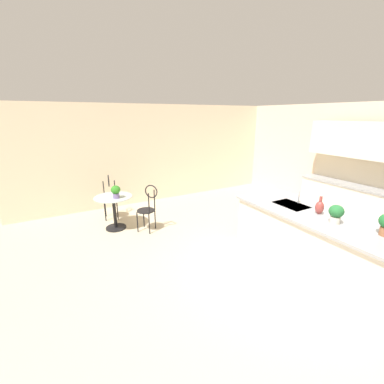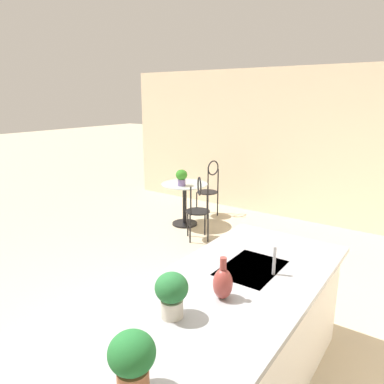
# 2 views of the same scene
# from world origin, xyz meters

# --- Properties ---
(ground_plane) EXTENTS (40.00, 40.00, 0.00)m
(ground_plane) POSITION_xyz_m (0.00, 0.00, 0.00)
(ground_plane) COLOR beige
(wall_left_window) EXTENTS (0.12, 7.80, 2.70)m
(wall_left_window) POSITION_xyz_m (-4.26, 0.00, 1.35)
(wall_left_window) COLOR beige
(wall_left_window) RESTS_ON ground
(kitchen_island) EXTENTS (2.80, 1.06, 0.92)m
(kitchen_island) POSITION_xyz_m (0.30, 0.85, 0.46)
(kitchen_island) COLOR white
(kitchen_island) RESTS_ON ground
(bistro_table) EXTENTS (0.80, 0.80, 0.74)m
(bistro_table) POSITION_xyz_m (-2.79, -1.65, 0.45)
(bistro_table) COLOR black
(bistro_table) RESTS_ON ground
(chair_near_window) EXTENTS (0.54, 0.54, 1.04)m
(chair_near_window) POSITION_xyz_m (-2.32, -1.05, 0.57)
(chair_near_window) COLOR black
(chair_near_window) RESTS_ON ground
(chair_by_island) EXTENTS (0.51, 0.45, 1.04)m
(chair_by_island) POSITION_xyz_m (-3.49, -1.59, 0.57)
(chair_by_island) COLOR black
(chair_by_island) RESTS_ON ground
(sink_faucet) EXTENTS (0.02, 0.02, 0.22)m
(sink_faucet) POSITION_xyz_m (-0.25, 1.03, 1.03)
(sink_faucet) COLOR #B2B5BA
(sink_faucet) RESTS_ON kitchen_island
(potted_plant_on_table) EXTENTS (0.19, 0.19, 0.27)m
(potted_plant_on_table) POSITION_xyz_m (-2.65, -1.62, 0.90)
(potted_plant_on_table) COLOR #7A669E
(potted_plant_on_table) RESTS_ON bistro_table
(potted_plant_counter_far) EXTENTS (0.21, 0.21, 0.30)m
(potted_plant_counter_far) POSITION_xyz_m (1.15, 0.96, 1.09)
(potted_plant_counter_far) COLOR #9E603D
(potted_plant_counter_far) RESTS_ON kitchen_island
(potted_plant_counter_near) EXTENTS (0.20, 0.20, 0.28)m
(potted_plant_counter_near) POSITION_xyz_m (0.60, 0.74, 1.08)
(potted_plant_counter_near) COLOR beige
(potted_plant_counter_near) RESTS_ON kitchen_island
(vase_on_counter) EXTENTS (0.13, 0.13, 0.29)m
(vase_on_counter) POSITION_xyz_m (0.25, 0.89, 1.03)
(vase_on_counter) COLOR #993D38
(vase_on_counter) RESTS_ON kitchen_island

